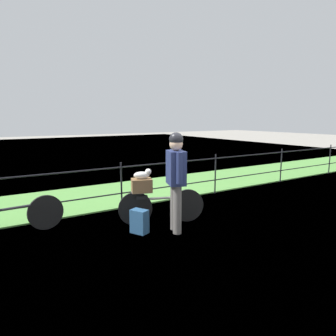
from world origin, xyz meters
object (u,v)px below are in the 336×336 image
at_px(wooden_crate, 142,185).
at_px(backpack_on_paving, 139,221).
at_px(bicycle_parked, 11,217).
at_px(cyclist_person, 176,173).
at_px(terrier_dog, 143,175).
at_px(bicycle_main, 161,206).

distance_m(wooden_crate, backpack_on_paving, 0.66).
bearing_deg(backpack_on_paving, bicycle_parked, 36.04).
bearing_deg(wooden_crate, cyclist_person, -61.08).
xyz_separation_m(wooden_crate, terrier_dog, (0.02, -0.01, 0.20)).
bearing_deg(bicycle_parked, wooden_crate, -17.57).
distance_m(terrier_dog, cyclist_person, 0.67).
distance_m(wooden_crate, cyclist_person, 0.74).
distance_m(terrier_dog, backpack_on_paving, 0.83).
bearing_deg(cyclist_person, backpack_on_paving, 154.14).
bearing_deg(backpack_on_paving, wooden_crate, -59.87).
height_order(bicycle_main, terrier_dog, terrier_dog).
bearing_deg(bicycle_main, terrier_dog, 160.13).
height_order(bicycle_main, backpack_on_paving, bicycle_main).
height_order(cyclist_person, bicycle_parked, cyclist_person).
distance_m(wooden_crate, bicycle_parked, 2.19).
height_order(terrier_dog, bicycle_parked, terrier_dog).
xyz_separation_m(terrier_dog, cyclist_person, (0.31, -0.59, 0.08)).
relative_size(bicycle_main, terrier_dog, 4.64).
xyz_separation_m(bicycle_main, bicycle_parked, (-2.37, 0.77, -0.00)).
bearing_deg(backpack_on_paving, terrier_dog, -63.28).
distance_m(cyclist_person, backpack_on_paving, 1.01).
relative_size(wooden_crate, bicycle_parked, 0.21).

